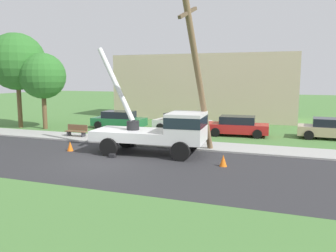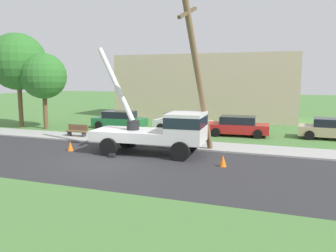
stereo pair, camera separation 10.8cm
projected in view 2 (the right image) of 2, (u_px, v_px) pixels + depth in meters
ground_plane at (178, 128)px, 28.57m from camera, size 120.00×120.00×0.00m
road_asphalt at (104, 161)px, 17.42m from camera, size 80.00×8.00×0.01m
sidewalk_strip at (146, 142)px, 22.31m from camera, size 80.00×2.54×0.10m
utility_truck at (163, 129)px, 18.74m from camera, size 6.92×3.22×5.98m
leaning_utility_pole at (198, 76)px, 18.03m from camera, size 1.04×3.99×8.45m
traffic_cone_ahead at (223, 161)px, 16.34m from camera, size 0.36×0.36×0.56m
traffic_cone_behind at (70, 146)px, 19.78m from camera, size 0.36×0.36×0.56m
parked_sedan_green at (120, 120)px, 28.40m from camera, size 4.45×2.10×1.42m
parked_sedan_white at (182, 122)px, 26.93m from camera, size 4.53×2.24×1.42m
parked_sedan_red at (238, 126)px, 24.81m from camera, size 4.50×2.20×1.42m
parked_sedan_tan at (333, 129)px, 23.39m from camera, size 4.47×2.14×1.42m
park_bench at (77, 131)px, 24.11m from camera, size 1.60×0.45×0.90m
roadside_tree_near at (44, 76)px, 27.62m from camera, size 3.68×3.68×6.15m
roadside_tree_far at (18, 62)px, 28.16m from camera, size 4.67×4.67×7.80m
lowrise_building_backdrop at (206, 87)px, 35.14m from camera, size 18.00×6.00×6.40m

